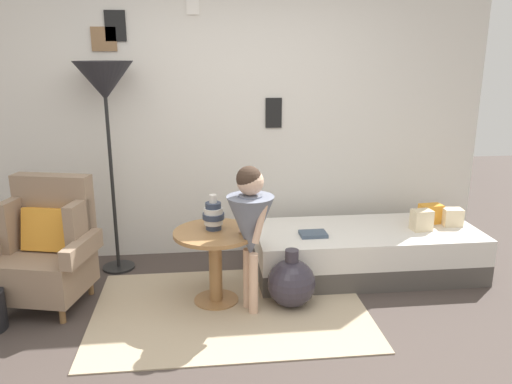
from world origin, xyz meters
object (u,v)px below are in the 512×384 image
Objects in this scene: daybed at (366,251)px; side_table at (215,251)px; vase_striped at (213,215)px; person_child at (250,221)px; armchair at (47,248)px; book_on_daybed at (313,234)px; floor_lamp at (105,87)px; demijohn_near at (291,283)px.

side_table is (-1.31, -0.39, 0.22)m from daybed.
daybed is at bearing 14.73° from vase_striped.
armchair is at bearing 168.24° from person_child.
armchair reaches higher than book_on_daybed.
armchair is 3.60× the size of vase_striped.
side_table is at bearing -6.55° from armchair.
floor_lamp reaches higher than daybed.
demijohn_near is (0.31, 0.04, -0.52)m from person_child.
armchair is 2.15× the size of demijohn_near.
person_child reaches higher than book_on_daybed.
book_on_daybed is at bearing -14.60° from floor_lamp.
book_on_daybed is (1.66, -0.43, -1.18)m from floor_lamp.
daybed is at bearing 5.45° from armchair.
book_on_daybed is 0.54m from demijohn_near.
floor_lamp is (-0.85, 0.72, 1.17)m from side_table.
armchair is 1.28m from vase_striped.
floor_lamp is 3.98× the size of demijohn_near.
floor_lamp is at bearing 171.30° from daybed.
floor_lamp reaches higher than side_table.
vase_striped is (-0.01, 0.04, 0.27)m from side_table.
person_child reaches higher than daybed.
side_table is (1.26, -0.14, -0.02)m from armchair.
daybed is 4.21× the size of demijohn_near.
vase_striped is at bearing -38.87° from floor_lamp.
person_child reaches higher than demijohn_near.
demijohn_near is (-0.25, -0.41, -0.23)m from book_on_daybed.
book_on_daybed is 0.49× the size of demijohn_near.
side_table is 1.62m from floor_lamp.
person_child is (0.25, -0.17, 0.29)m from side_table.
demijohn_near is (0.56, -0.13, -0.23)m from side_table.
floor_lamp is (0.41, 0.58, 1.15)m from armchair.
side_table is 0.27m from vase_striped.
book_on_daybed is (0.82, 0.29, -0.00)m from side_table.
armchair is 2.60m from daybed.
demijohn_near is at bearing -121.44° from book_on_daybed.
demijohn_near is at bearing -31.01° from floor_lamp.
armchair is at bearing 173.45° from side_table.
person_child is at bearing -39.76° from vase_striped.
person_child is at bearing -141.09° from book_on_daybed.
book_on_daybed is at bearing 16.48° from vase_striped.
demijohn_near is at bearing 7.86° from person_child.
person_child is (1.51, -0.31, 0.27)m from armchair.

